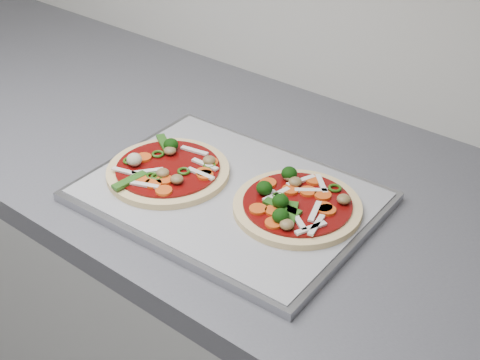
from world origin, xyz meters
The scene contains 5 objects.
countertop centered at (0.00, 1.30, 0.88)m, with size 3.60×0.60×0.04m, color #5C5C63.
baking_tray centered at (-0.36, 1.22, 0.91)m, with size 0.42×0.31×0.01m, color #9D9DA2.
parchment centered at (-0.36, 1.22, 0.91)m, with size 0.40×0.29×0.00m, color #A3A3A9.
pizza_left centered at (-0.46, 1.19, 0.92)m, with size 0.22×0.22×0.03m.
pizza_right centered at (-0.25, 1.24, 0.92)m, with size 0.20×0.20×0.03m.
Camera 1 is at (0.17, 0.59, 1.48)m, focal length 50.00 mm.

